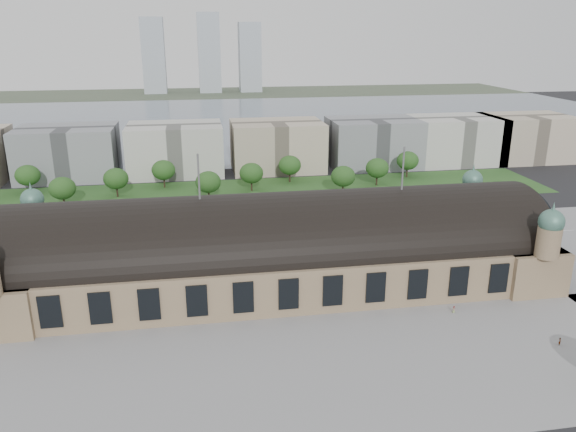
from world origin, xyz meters
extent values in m
plane|color=black|center=(0.00, 0.00, 0.00)|extent=(900.00, 900.00, 0.00)
cube|color=#8D7558|center=(0.00, 0.00, 6.00)|extent=(150.00, 40.00, 12.00)
cube|color=#8D7558|center=(-67.00, 0.00, 6.00)|extent=(16.00, 43.00, 12.00)
cube|color=#8D7558|center=(67.00, 0.00, 6.00)|extent=(16.00, 43.00, 12.00)
cylinder|color=black|center=(0.00, 0.00, 12.00)|extent=(144.00, 37.60, 37.60)
cylinder|color=black|center=(73.00, 0.00, 14.00)|extent=(1.20, 32.00, 32.00)
cylinder|color=#8D7558|center=(-67.00, 21.00, 16.00)|extent=(6.00, 6.00, 8.00)
sphere|color=#487465|center=(-67.00, 21.00, 21.50)|extent=(6.40, 6.40, 6.40)
cone|color=#487465|center=(-67.00, 21.00, 25.50)|extent=(1.00, 1.00, 2.50)
cylinder|color=#8D7558|center=(67.00, 21.00, 16.00)|extent=(6.00, 6.00, 8.00)
sphere|color=#487465|center=(67.00, 21.00, 21.50)|extent=(6.40, 6.40, 6.40)
cone|color=#487465|center=(67.00, 21.00, 25.50)|extent=(1.00, 1.00, 2.50)
cylinder|color=#8D7558|center=(67.00, -21.00, 16.00)|extent=(6.00, 6.00, 8.00)
sphere|color=#487465|center=(67.00, -21.00, 21.50)|extent=(6.40, 6.40, 6.40)
cone|color=#487465|center=(67.00, -21.00, 25.50)|extent=(1.00, 1.00, 2.50)
cylinder|color=#59595B|center=(-20.00, 0.00, 31.50)|extent=(0.50, 0.50, 12.00)
cylinder|color=#59595B|center=(35.00, 0.00, 31.50)|extent=(0.50, 0.50, 12.00)
cube|color=gray|center=(10.00, -44.00, 0.00)|extent=(190.00, 48.00, 0.12)
cube|color=black|center=(-20.00, 38.00, 0.00)|extent=(260.00, 26.00, 0.10)
cube|color=#254B1E|center=(-15.00, 93.00, 0.00)|extent=(300.00, 45.00, 0.10)
cube|color=orange|center=(-55.00, 62.00, 4.70)|extent=(14.00, 9.00, 0.70)
cube|color=#59595B|center=(-53.00, 68.00, 1.60)|extent=(7.00, 5.00, 3.20)
cylinder|color=#59595B|center=(-60.50, 65.20, 2.20)|extent=(0.50, 0.50, 4.40)
cylinder|color=#59595B|center=(-49.50, 65.20, 2.20)|extent=(0.50, 0.50, 4.40)
cylinder|color=#59595B|center=(-60.50, 58.80, 2.20)|extent=(0.50, 0.50, 4.40)
cylinder|color=#59595B|center=(-49.50, 58.80, 2.20)|extent=(0.50, 0.50, 4.40)
cube|color=slate|center=(0.00, 298.00, 0.00)|extent=(700.00, 320.00, 0.08)
cube|color=#44513D|center=(0.00, 498.00, 0.00)|extent=(700.00, 120.00, 0.14)
cube|color=#9EA8B2|center=(-60.00, 508.00, 40.00)|extent=(24.00, 24.00, 80.00)
cube|color=#9EA8B2|center=(0.00, 508.00, 42.50)|extent=(24.00, 24.00, 85.00)
cube|color=#9EA8B2|center=(45.00, 508.00, 37.50)|extent=(24.00, 24.00, 75.00)
cube|color=gray|center=(-80.00, 133.00, 12.00)|extent=(45.00, 32.00, 24.00)
cube|color=#B6B5AC|center=(-30.00, 133.00, 12.00)|extent=(45.00, 32.00, 24.00)
cube|color=#BDAC94|center=(20.00, 133.00, 12.00)|extent=(45.00, 32.00, 24.00)
cube|color=gray|center=(70.00, 133.00, 12.00)|extent=(45.00, 32.00, 24.00)
cube|color=#B6B5AC|center=(115.00, 133.00, 12.00)|extent=(45.00, 32.00, 24.00)
cube|color=#BDAC94|center=(155.00, 133.00, 12.00)|extent=(45.00, 32.00, 24.00)
cylinder|color=#2D2116|center=(-72.00, 53.00, 2.16)|extent=(0.70, 0.70, 4.32)
ellipsoid|color=#214A1A|center=(-72.00, 53.00, 7.44)|extent=(9.60, 9.60, 8.16)
cylinder|color=#2D2116|center=(-48.00, 53.00, 2.16)|extent=(0.70, 0.70, 4.32)
ellipsoid|color=#214A1A|center=(-48.00, 53.00, 7.44)|extent=(9.60, 9.60, 8.16)
cylinder|color=#2D2116|center=(-24.00, 53.00, 2.16)|extent=(0.70, 0.70, 4.32)
ellipsoid|color=#214A1A|center=(-24.00, 53.00, 7.44)|extent=(9.60, 9.60, 8.16)
cylinder|color=#2D2116|center=(0.00, 53.00, 2.16)|extent=(0.70, 0.70, 4.32)
ellipsoid|color=#214A1A|center=(0.00, 53.00, 7.44)|extent=(9.60, 9.60, 8.16)
cylinder|color=#2D2116|center=(24.00, 53.00, 2.16)|extent=(0.70, 0.70, 4.32)
ellipsoid|color=#214A1A|center=(24.00, 53.00, 7.44)|extent=(9.60, 9.60, 8.16)
cylinder|color=#2D2116|center=(48.00, 53.00, 2.16)|extent=(0.70, 0.70, 4.32)
ellipsoid|color=#214A1A|center=(48.00, 53.00, 7.44)|extent=(9.60, 9.60, 8.16)
cylinder|color=#2D2116|center=(72.00, 53.00, 2.16)|extent=(0.70, 0.70, 4.32)
ellipsoid|color=#214A1A|center=(72.00, 53.00, 7.44)|extent=(9.60, 9.60, 8.16)
cylinder|color=#2D2116|center=(96.00, 53.00, 2.16)|extent=(0.70, 0.70, 4.32)
ellipsoid|color=#214A1A|center=(96.00, 53.00, 7.44)|extent=(9.60, 9.60, 8.16)
cylinder|color=#2D2116|center=(-92.00, 107.00, 2.34)|extent=(0.70, 0.70, 4.68)
ellipsoid|color=#214A1A|center=(-92.00, 107.00, 8.06)|extent=(10.40, 10.40, 8.84)
cylinder|color=#2D2116|center=(-73.00, 83.00, 2.34)|extent=(0.70, 0.70, 4.68)
ellipsoid|color=#214A1A|center=(-73.00, 83.00, 8.06)|extent=(10.40, 10.40, 8.84)
cylinder|color=#2D2116|center=(-54.00, 95.00, 2.34)|extent=(0.70, 0.70, 4.68)
ellipsoid|color=#214A1A|center=(-54.00, 95.00, 8.06)|extent=(10.40, 10.40, 8.84)
cylinder|color=#2D2116|center=(-35.00, 107.00, 2.34)|extent=(0.70, 0.70, 4.68)
ellipsoid|color=#214A1A|center=(-35.00, 107.00, 8.06)|extent=(10.40, 10.40, 8.84)
cylinder|color=#2D2116|center=(-16.00, 83.00, 2.34)|extent=(0.70, 0.70, 4.68)
ellipsoid|color=#214A1A|center=(-16.00, 83.00, 8.06)|extent=(10.40, 10.40, 8.84)
cylinder|color=#2D2116|center=(3.00, 95.00, 2.34)|extent=(0.70, 0.70, 4.68)
ellipsoid|color=#214A1A|center=(3.00, 95.00, 8.06)|extent=(10.40, 10.40, 8.84)
cylinder|color=#2D2116|center=(22.00, 107.00, 2.34)|extent=(0.70, 0.70, 4.68)
ellipsoid|color=#214A1A|center=(22.00, 107.00, 8.06)|extent=(10.40, 10.40, 8.84)
cylinder|color=#2D2116|center=(41.00, 83.00, 2.34)|extent=(0.70, 0.70, 4.68)
ellipsoid|color=#214A1A|center=(41.00, 83.00, 8.06)|extent=(10.40, 10.40, 8.84)
cylinder|color=#2D2116|center=(60.00, 95.00, 2.34)|extent=(0.70, 0.70, 4.68)
ellipsoid|color=#214A1A|center=(60.00, 95.00, 8.06)|extent=(10.40, 10.40, 8.84)
cylinder|color=#2D2116|center=(79.00, 107.00, 2.34)|extent=(0.70, 0.70, 4.68)
ellipsoid|color=#214A1A|center=(79.00, 107.00, 8.06)|extent=(10.40, 10.40, 8.84)
imported|color=gray|center=(-81.86, 44.90, 0.81)|extent=(5.00, 2.01, 1.61)
imported|color=black|center=(-76.08, 32.30, 0.70)|extent=(5.06, 2.35, 1.41)
imported|color=maroon|center=(-47.52, 46.86, 0.70)|extent=(4.99, 2.49, 1.39)
imported|color=#1C234E|center=(18.36, 37.52, 0.82)|extent=(4.89, 2.21, 1.63)
imported|color=slate|center=(44.17, 47.35, 0.81)|extent=(5.12, 2.33, 1.63)
imported|color=#B9B9BB|center=(85.48, 38.55, 0.70)|extent=(5.17, 2.65, 1.40)
imported|color=black|center=(-73.24, 21.00, 0.82)|extent=(5.04, 4.43, 1.65)
imported|color=maroon|center=(-70.71, 22.83, 0.81)|extent=(6.43, 4.71, 1.62)
imported|color=#191742|center=(-72.24, 25.00, 0.80)|extent=(5.96, 4.00, 1.60)
imported|color=slate|center=(-34.44, 24.58, 0.73)|extent=(4.49, 3.88, 1.46)
imported|color=silver|center=(-57.09, 21.65, 0.73)|extent=(4.69, 3.35, 1.47)
imported|color=#94959C|center=(-26.45, 25.00, 0.69)|extent=(5.47, 4.03, 1.38)
imported|color=black|center=(-23.43, 24.04, 0.68)|extent=(5.01, 3.99, 1.36)
imported|color=#B93A1D|center=(1.73, 27.00, 1.66)|extent=(12.09, 3.74, 3.32)
imported|color=silver|center=(1.38, 32.00, 1.79)|extent=(12.98, 3.62, 3.58)
imported|color=silver|center=(31.65, 29.00, 1.54)|extent=(11.14, 3.04, 3.07)
imported|color=gray|center=(41.21, -24.56, 0.90)|extent=(0.96, 0.67, 1.80)
imported|color=gray|center=(57.93, -42.80, 0.98)|extent=(0.74, 0.85, 1.96)
camera|label=1|loc=(-20.45, -141.49, 67.52)|focal=35.00mm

